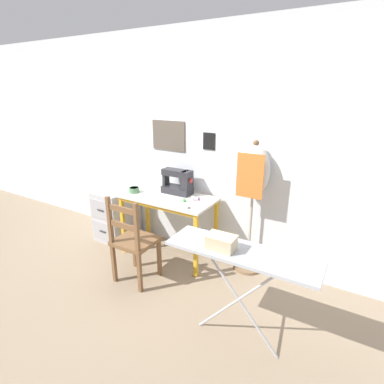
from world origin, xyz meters
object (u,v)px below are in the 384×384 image
Objects in this scene: sewing_machine at (179,183)px; wooden_chair at (134,242)px; fabric_bowl at (134,190)px; thread_spool_far_edge at (199,199)px; filing_cabinet at (117,214)px; thread_spool_near_machine at (184,201)px; thread_spool_mid_table at (193,199)px; dress_form at (253,179)px; ironing_board at (241,257)px; storage_box at (221,242)px; scissors at (191,209)px.

sewing_machine is 0.39× the size of wooden_chair.
fabric_bowl is 3.76× the size of thread_spool_far_edge.
wooden_chair is at bearing -36.90° from filing_cabinet.
thread_spool_near_machine is at bearing 2.38° from fabric_bowl.
dress_form is at bearing 15.62° from thread_spool_mid_table.
ironing_board is (1.23, -0.22, 0.32)m from wooden_chair.
thread_spool_near_machine is 0.20× the size of storage_box.
thread_spool_near_machine is 0.06× the size of filing_cabinet.
thread_spool_mid_table is 0.06m from thread_spool_far_edge.
wooden_chair reaches higher than thread_spool_mid_table.
thread_spool_far_edge is at bearing -166.04° from dress_form.
scissors is 0.26m from thread_spool_far_edge.
wooden_chair is 0.65× the size of dress_form.
fabric_bowl is (-0.48, -0.23, -0.10)m from sewing_machine.
ironing_board reaches higher than fabric_bowl.
wooden_chair is (-0.07, -0.75, -0.43)m from sewing_machine.
thread_spool_far_edge is 0.64m from dress_form.
dress_form is (0.56, 0.14, 0.28)m from thread_spool_far_edge.
thread_spool_near_machine is at bearing -44.83° from sewing_machine.
thread_spool_mid_table is (-0.11, 0.22, 0.02)m from scissors.
ironing_board is at bearing -43.43° from thread_spool_mid_table.
fabric_bowl is 1.80m from ironing_board.
thread_spool_mid_table is (0.26, -0.12, -0.11)m from sewing_machine.
thread_spool_mid_table is at bearing -164.38° from dress_form.
dress_form reaches higher than thread_spool_mid_table.
ironing_board is (0.79, -0.63, 0.02)m from scissors.
thread_spool_mid_table is at bearing 130.15° from storage_box.
thread_spool_far_edge is (0.06, 0.03, -0.01)m from thread_spool_mid_table.
sewing_machine is 0.34× the size of ironing_board.
thread_spool_mid_table is 0.03× the size of dress_form.
dress_form reaches higher than filing_cabinet.
scissors is 3.49× the size of thread_spool_near_machine.
thread_spool_near_machine is (-0.17, 0.14, 0.01)m from scissors.
thread_spool_mid_table is at bearing 62.76° from wooden_chair.
thread_spool_mid_table is 1.34× the size of thread_spool_far_edge.
filing_cabinet is at bearing 154.93° from storage_box.
sewing_machine is at bearing -176.49° from dress_form.
sewing_machine is at bearing 137.31° from scissors.
fabric_bowl is 0.75m from thread_spool_mid_table.
thread_spool_far_edge is at bearing 30.61° from thread_spool_mid_table.
thread_spool_far_edge is 1.17m from storage_box.
scissors is 0.10× the size of dress_form.
sewing_machine reaches higher than scissors.
thread_spool_far_edge is 0.04× the size of wooden_chair.
scissors is 3.23× the size of thread_spool_mid_table.
thread_spool_far_edge is 0.03× the size of ironing_board.
ironing_board is (2.08, -0.86, 0.44)m from filing_cabinet.
wooden_chair reaches higher than thread_spool_near_machine.
fabric_bowl reaches higher than thread_spool_near_machine.
wooden_chair is at bearing -51.53° from fabric_bowl.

